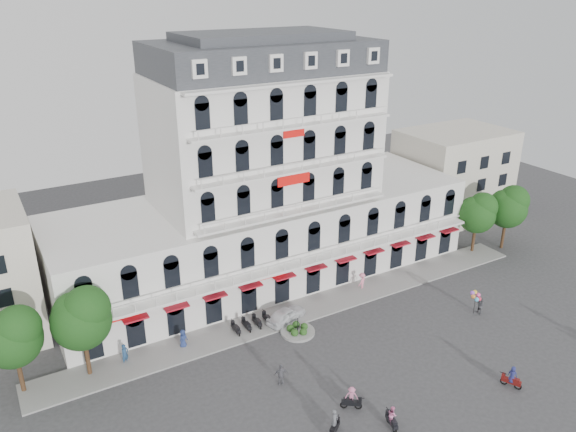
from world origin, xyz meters
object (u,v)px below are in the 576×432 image
Objects in this scene: rider_southwest at (392,417)px; rider_west at (335,424)px; parked_car at (286,315)px; rider_east at (512,377)px; rider_center at (351,398)px; balloon_vendor at (478,303)px.

rider_west is at bearing 84.08° from rider_southwest.
rider_east is at bearing -165.74° from parked_car.
rider_west is at bearing -113.32° from rider_center.
rider_southwest is at bearing 160.89° from parked_car.
rider_west is 1.15× the size of rider_southwest.
rider_center is at bearing 38.64° from rider_southwest.
balloon_vendor is at bearing -59.35° from rider_east.
balloon_vendor reaches higher than rider_east.
parked_car is 15.96m from rider_southwest.
rider_east is 0.80× the size of balloon_vendor.
rider_southwest is at bearing -30.32° from rider_center.
balloon_vendor reaches higher than rider_west.
balloon_vendor is (16.86, -8.30, 0.52)m from parked_car.
rider_east is 13.34m from rider_center.
rider_east is 0.98× the size of rider_center.
balloon_vendor is at bearing -20.23° from rider_west.
parked_car is 20.43m from rider_east.
parked_car is at bearing 36.85° from rider_west.
rider_east is at bearing -123.63° from balloon_vendor.
balloon_vendor is at bearing 49.56° from rider_center.
rider_west is 22.08m from balloon_vendor.
balloon_vendor reaches higher than parked_car.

